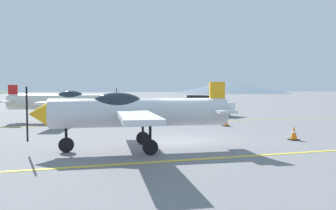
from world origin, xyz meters
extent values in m
plane|color=slate|center=(0.00, 0.00, 0.00)|extent=(400.00, 400.00, 0.00)
cube|color=yellow|center=(0.00, -3.06, 0.01)|extent=(80.00, 0.16, 0.01)
cube|color=yellow|center=(0.00, 7.69, 0.01)|extent=(80.00, 0.16, 0.01)
cylinder|color=silver|center=(-2.10, -1.00, 1.31)|extent=(6.21, 1.52, 0.99)
cone|color=#F2A519|center=(-5.48, -0.71, 1.31)|extent=(0.70, 0.90, 0.85)
cube|color=black|center=(-5.84, -0.67, 1.31)|extent=(0.05, 0.11, 1.81)
ellipsoid|color=#1E2833|center=(-2.91, -0.93, 1.61)|extent=(1.87, 0.97, 0.81)
cube|color=silver|center=(-2.46, -0.97, 1.36)|extent=(1.68, 8.01, 0.14)
cube|color=silver|center=(0.69, -1.24, 1.36)|extent=(0.83, 2.40, 0.09)
cube|color=#F2A519|center=(0.69, -1.24, 1.85)|extent=(0.58, 0.16, 1.08)
cylinder|color=black|center=(-4.62, -0.78, 0.71)|extent=(0.09, 0.09, 0.91)
cylinder|color=black|center=(-4.62, -0.78, 0.25)|extent=(0.51, 0.15, 0.51)
cylinder|color=black|center=(-1.83, -0.02, 0.71)|extent=(0.09, 0.09, 0.91)
cylinder|color=black|center=(-1.83, -0.02, 0.25)|extent=(0.51, 0.15, 0.51)
cylinder|color=black|center=(-2.01, -2.00, 0.71)|extent=(0.09, 0.09, 0.91)
cylinder|color=black|center=(-2.01, -2.00, 0.25)|extent=(0.51, 0.15, 0.51)
cylinder|color=silver|center=(-5.33, 9.88, 1.31)|extent=(6.21, 2.37, 0.99)
cone|color=red|center=(-2.03, 9.10, 1.31)|extent=(0.81, 0.97, 0.85)
cube|color=black|center=(-1.67, 9.02, 1.31)|extent=(0.06, 0.11, 1.81)
ellipsoid|color=#1E2833|center=(-4.53, 9.69, 1.61)|extent=(1.95, 1.21, 0.81)
cube|color=silver|center=(-4.97, 9.80, 1.36)|extent=(2.79, 7.97, 0.14)
cube|color=silver|center=(-8.05, 10.52, 1.36)|extent=(1.15, 2.43, 0.09)
cube|color=red|center=(-8.05, 10.52, 1.85)|extent=(0.58, 0.24, 1.08)
cylinder|color=black|center=(-2.86, 9.30, 0.71)|extent=(0.09, 0.09, 0.91)
cylinder|color=black|center=(-2.86, 9.30, 0.25)|extent=(0.52, 0.22, 0.51)
cylinder|color=black|center=(-5.73, 8.95, 0.71)|extent=(0.09, 0.09, 0.91)
cylinder|color=black|center=(-5.73, 8.95, 0.25)|extent=(0.52, 0.22, 0.51)
cylinder|color=black|center=(-5.27, 10.89, 0.71)|extent=(0.09, 0.09, 0.91)
cylinder|color=black|center=(-5.27, 10.89, 0.25)|extent=(0.52, 0.22, 0.51)
cube|color=white|center=(5.96, 12.26, 0.70)|extent=(3.92, 4.56, 0.75)
cube|color=black|center=(5.88, 12.38, 1.35)|extent=(2.67, 2.88, 0.55)
cylinder|color=black|center=(6.02, 10.58, 0.32)|extent=(0.54, 0.65, 0.64)
cylinder|color=black|center=(7.51, 11.60, 0.32)|extent=(0.54, 0.65, 0.64)
cylinder|color=black|center=(4.41, 12.92, 0.32)|extent=(0.54, 0.65, 0.64)
cylinder|color=black|center=(5.90, 13.94, 0.32)|extent=(0.54, 0.65, 0.64)
cube|color=black|center=(4.05, 4.81, 0.02)|extent=(0.36, 0.36, 0.04)
cone|color=orange|center=(4.05, 4.81, 0.32)|extent=(0.29, 0.29, 0.55)
cylinder|color=white|center=(4.05, 4.81, 0.34)|extent=(0.20, 0.20, 0.08)
cube|color=black|center=(4.46, -0.68, 0.02)|extent=(0.36, 0.36, 0.04)
cone|color=orange|center=(4.46, -0.68, 0.32)|extent=(0.29, 0.29, 0.55)
cylinder|color=white|center=(4.46, -0.68, 0.34)|extent=(0.20, 0.20, 0.08)
cone|color=slate|center=(68.95, 129.65, 3.02)|extent=(55.26, 55.26, 6.04)
camera|label=1|loc=(-4.38, -12.21, 2.14)|focal=34.93mm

